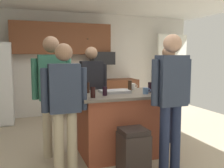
{
  "coord_description": "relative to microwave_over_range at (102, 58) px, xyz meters",
  "views": [
    {
      "loc": [
        -1.3,
        -3.61,
        1.49
      ],
      "look_at": [
        0.03,
        0.16,
        1.05
      ],
      "focal_mm": 39.9,
      "sensor_mm": 36.0,
      "label": 1
    }
  ],
  "objects": [
    {
      "name": "french_door_window_panel",
      "position": [
        2.0,
        -0.1,
        -0.35
      ],
      "size": [
        0.9,
        0.06,
        2.0
      ],
      "primitive_type": "cube",
      "color": "white",
      "rests_on": "ground"
    },
    {
      "name": "back_wall",
      "position": [
        -0.6,
        0.3,
        -0.15
      ],
      "size": [
        6.4,
        0.1,
        2.6
      ],
      "primitive_type": "cube",
      "color": "silver",
      "rests_on": "ground"
    },
    {
      "name": "tumbler_amber",
      "position": [
        -1.01,
        -2.48,
        -0.43
      ],
      "size": [
        0.07,
        0.07,
        0.16
      ],
      "color": "black",
      "rests_on": "kitchen_island"
    },
    {
      "name": "trash_bin",
      "position": [
        -0.66,
        -3.39,
        -1.15
      ],
      "size": [
        0.34,
        0.34,
        0.61
      ],
      "color": "black",
      "rests_on": "ground"
    },
    {
      "name": "person_elder_center",
      "position": [
        -1.44,
        -3.03,
        -0.5
      ],
      "size": [
        0.57,
        0.22,
        1.65
      ],
      "rotation": [
        0.0,
        0.0,
        0.42
      ],
      "color": "tan",
      "rests_on": "ground"
    },
    {
      "name": "glass_pilsner",
      "position": [
        -0.31,
        -2.47,
        -0.42
      ],
      "size": [
        0.06,
        0.06,
        0.17
      ],
      "color": "black",
      "rests_on": "kitchen_island"
    },
    {
      "name": "glass_stout_tall",
      "position": [
        -0.09,
        -2.73,
        -0.43
      ],
      "size": [
        0.06,
        0.06,
        0.16
      ],
      "color": "black",
      "rests_on": "kitchen_island"
    },
    {
      "name": "cabinet_run_upper",
      "position": [
        -1.0,
        0.1,
        0.48
      ],
      "size": [
        2.4,
        0.38,
        0.75
      ],
      "color": "brown"
    },
    {
      "name": "glass_dark_ale",
      "position": [
        -0.84,
        -2.81,
        -0.44
      ],
      "size": [
        0.07,
        0.07,
        0.12
      ],
      "color": "black",
      "rests_on": "kitchen_island"
    },
    {
      "name": "mug_ceramic_white",
      "position": [
        -0.23,
        -2.87,
        -0.46
      ],
      "size": [
        0.12,
        0.08,
        0.09
      ],
      "color": "#4C6B99",
      "rests_on": "kitchen_island"
    },
    {
      "name": "floor",
      "position": [
        -0.6,
        -2.5,
        -1.45
      ],
      "size": [
        7.04,
        7.04,
        0.0
      ],
      "primitive_type": "plane",
      "color": "#B7A88E",
      "rests_on": "ground"
    },
    {
      "name": "kitchen_island",
      "position": [
        -0.57,
        -2.64,
        -0.97
      ],
      "size": [
        1.28,
        0.95,
        0.94
      ],
      "color": "#9E4C33",
      "rests_on": "ground"
    },
    {
      "name": "glass_short_whisky",
      "position": [
        -1.05,
        -2.93,
        -0.43
      ],
      "size": [
        0.07,
        0.07,
        0.15
      ],
      "color": "black",
      "rests_on": "kitchen_island"
    },
    {
      "name": "person_host_foreground",
      "position": [
        -0.78,
        -1.83,
        -0.49
      ],
      "size": [
        0.57,
        0.22,
        1.66
      ],
      "rotation": [
        0.0,
        0.0,
        -1.32
      ],
      "color": "#4C5166",
      "rests_on": "ground"
    },
    {
      "name": "person_guest_left",
      "position": [
        0.4,
        -2.46,
        -0.49
      ],
      "size": [
        0.57,
        0.22,
        1.67
      ],
      "rotation": [
        0.0,
        0.0,
        -2.96
      ],
      "color": "#232D4C",
      "rests_on": "ground"
    },
    {
      "name": "cabinet_run_lower",
      "position": [
        0.0,
        -0.02,
        -1.0
      ],
      "size": [
        1.8,
        0.63,
        0.9
      ],
      "color": "brown",
      "rests_on": "ground"
    },
    {
      "name": "mug_blue_stoneware",
      "position": [
        -0.21,
        -2.37,
        -0.45
      ],
      "size": [
        0.13,
        0.08,
        0.11
      ],
      "color": "white",
      "rests_on": "kitchen_island"
    },
    {
      "name": "serving_tray",
      "position": [
        -0.62,
        -2.6,
        -0.48
      ],
      "size": [
        0.44,
        0.3,
        0.04
      ],
      "color": "#B7B7BC",
      "rests_on": "kitchen_island"
    },
    {
      "name": "microwave_over_range",
      "position": [
        0.0,
        0.0,
        0.0
      ],
      "size": [
        0.56,
        0.4,
        0.32
      ],
      "primitive_type": "cube",
      "color": "black"
    },
    {
      "name": "person_guest_right",
      "position": [
        -0.13,
        -3.38,
        -0.42
      ],
      "size": [
        0.57,
        0.23,
        1.77
      ],
      "rotation": [
        0.0,
        0.0,
        2.11
      ],
      "color": "#232D4C",
      "rests_on": "ground"
    },
    {
      "name": "person_guest_by_door",
      "position": [
        -1.53,
        -2.43,
        -0.41
      ],
      "size": [
        0.57,
        0.23,
        1.78
      ],
      "rotation": [
        0.0,
        0.0,
        -0.22
      ],
      "color": "tan",
      "rests_on": "ground"
    }
  ]
}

